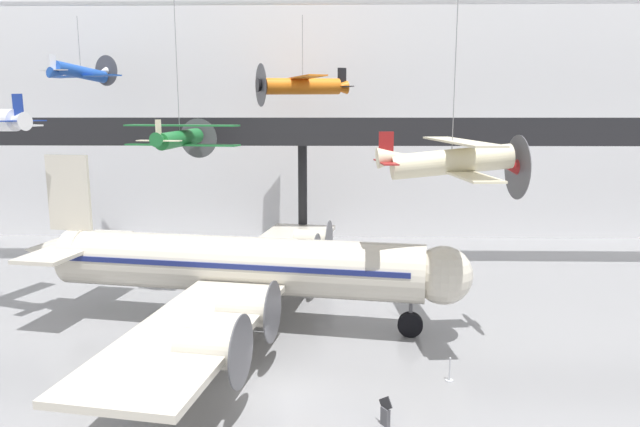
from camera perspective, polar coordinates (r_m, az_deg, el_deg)
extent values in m
plane|color=gray|center=(24.84, -4.40, -17.39)|extent=(260.00, 260.00, 0.00)
cube|color=white|center=(53.57, -1.23, 10.84)|extent=(140.00, 3.00, 24.29)
cube|color=black|center=(42.77, -1.85, 7.51)|extent=(110.00, 3.20, 0.90)
cube|color=black|center=(41.20, -1.97, 8.80)|extent=(110.00, 0.12, 1.10)
cylinder|color=black|center=(44.23, -1.74, 1.10)|extent=(0.70, 0.70, 9.07)
cylinder|color=silver|center=(42.22, -2.02, 20.52)|extent=(120.00, 0.60, 0.60)
cylinder|color=beige|center=(31.07, -8.26, -5.07)|extent=(20.16, 6.30, 3.03)
sphere|color=beige|center=(29.45, 12.21, -6.04)|extent=(2.97, 2.97, 2.97)
cone|color=beige|center=(36.07, -25.03, -3.43)|extent=(4.35, 3.41, 2.79)
cube|color=navy|center=(31.00, -8.27, -4.52)|extent=(18.80, 6.13, 0.27)
cube|color=beige|center=(38.38, -3.41, -3.10)|extent=(6.69, 13.34, 0.28)
cube|color=beige|center=(24.07, -12.85, -11.50)|extent=(6.69, 13.34, 0.28)
cylinder|color=beige|center=(35.40, -2.34, -4.14)|extent=(2.53, 1.82, 1.45)
cylinder|color=#4C4C51|center=(35.14, -0.31, -4.24)|extent=(0.52, 2.74, 2.76)
cylinder|color=beige|center=(39.51, -0.91, -2.63)|extent=(2.53, 1.82, 1.45)
cylinder|color=#4C4C51|center=(39.28, 0.91, -2.70)|extent=(0.52, 2.74, 2.76)
cylinder|color=beige|center=(26.02, -7.51, -9.54)|extent=(2.53, 1.82, 1.45)
cylinder|color=#4C4C51|center=(25.66, -4.76, -9.77)|extent=(0.52, 2.74, 2.76)
cylinder|color=beige|center=(22.24, -11.09, -13.15)|extent=(2.53, 1.82, 1.45)
cylinder|color=#4C4C51|center=(21.82, -7.90, -13.52)|extent=(0.52, 2.74, 2.76)
cube|color=beige|center=(34.78, -23.83, 1.91)|extent=(2.55, 0.62, 4.24)
cube|color=beige|center=(35.13, -23.07, -2.99)|extent=(3.82, 8.20, 0.20)
cylinder|color=#4C4C51|center=(30.10, 9.04, -9.83)|extent=(0.20, 0.20, 1.21)
cylinder|color=black|center=(30.31, 9.01, -10.91)|extent=(1.35, 0.59, 1.30)
cylinder|color=#4C4C51|center=(33.81, -6.45, -7.52)|extent=(0.20, 0.20, 1.21)
cylinder|color=black|center=(34.00, -6.43, -8.49)|extent=(1.35, 0.59, 1.30)
cylinder|color=#4C4C51|center=(29.47, -9.28, -10.28)|extent=(0.20, 0.20, 1.21)
cylinder|color=black|center=(29.69, -9.24, -11.38)|extent=(1.35, 0.59, 1.30)
cylinder|color=#1E6B33|center=(37.39, -13.84, 7.28)|extent=(1.98, 5.08, 1.20)
cone|color=beige|center=(39.73, -12.17, 7.37)|extent=(1.06, 0.98, 0.92)
cylinder|color=#4C4C51|center=(39.89, -12.06, 7.37)|extent=(2.62, 0.56, 2.66)
cone|color=#1E6B33|center=(35.24, -15.58, 7.19)|extent=(1.12, 1.50, 0.92)
cube|color=#1E6B33|center=(37.63, -13.68, 8.55)|extent=(7.56, 2.64, 0.10)
cube|color=#1E6B33|center=(37.68, -13.61, 6.69)|extent=(7.56, 2.64, 0.10)
cube|color=beige|center=(34.95, -15.86, 8.02)|extent=(0.18, 0.60, 1.23)
cube|color=beige|center=(34.98, -15.81, 7.02)|extent=(2.73, 1.11, 0.06)
cylinder|color=slate|center=(37.47, -14.15, 14.43)|extent=(0.04, 0.04, 8.31)
cylinder|color=#1E4CAD|center=(49.87, -22.80, 12.89)|extent=(2.87, 4.64, 1.47)
cone|color=white|center=(51.50, -20.73, 13.21)|extent=(1.10, 1.06, 0.86)
cylinder|color=#4C4C51|center=(51.62, -20.59, 13.23)|extent=(2.26, 1.10, 2.48)
cone|color=#1E4CAD|center=(48.40, -24.83, 12.56)|extent=(1.30, 1.54, 0.95)
cube|color=#1E4CAD|center=(50.03, -22.52, 12.57)|extent=(6.78, 4.00, 0.10)
cube|color=white|center=(48.28, -25.17, 13.53)|extent=(0.30, 0.53, 1.15)
cube|color=white|center=(48.24, -25.12, 12.85)|extent=(2.49, 1.57, 0.06)
cylinder|color=slate|center=(50.07, -22.99, 15.59)|extent=(0.04, 0.04, 3.77)
cylinder|color=beige|center=(28.04, 13.01, 5.07)|extent=(5.94, 1.69, 1.71)
cone|color=maroon|center=(29.07, 18.74, 4.43)|extent=(1.05, 1.15, 1.08)
cylinder|color=#4C4C51|center=(29.16, 19.12, 4.38)|extent=(0.30, 3.11, 3.11)
cone|color=beige|center=(27.35, 7.34, 5.65)|extent=(1.71, 1.15, 1.15)
cube|color=beige|center=(28.08, 13.78, 7.00)|extent=(2.14, 8.82, 0.10)
cube|color=beige|center=(28.19, 13.66, 4.09)|extent=(2.14, 8.82, 0.10)
cube|color=maroon|center=(27.26, 6.63, 6.64)|extent=(0.71, 0.12, 1.44)
cube|color=maroon|center=(27.31, 6.60, 5.13)|extent=(0.97, 3.16, 0.06)
cylinder|color=slate|center=(28.08, 13.43, 15.36)|extent=(0.04, 0.04, 8.88)
cylinder|color=orange|center=(45.64, -1.73, 12.59)|extent=(6.07, 3.38, 1.33)
cone|color=black|center=(44.73, -5.66, 12.66)|extent=(1.34, 1.41, 1.12)
cylinder|color=#4C4C51|center=(44.68, -5.94, 12.66)|extent=(1.23, 3.03, 3.24)
cone|color=orange|center=(46.65, 1.77, 12.49)|extent=(1.91, 1.59, 1.08)
cube|color=orange|center=(45.55, -2.19, 13.34)|extent=(4.71, 9.01, 0.10)
cube|color=black|center=(46.83, 2.21, 13.44)|extent=(0.70, 0.33, 1.50)
cube|color=black|center=(46.80, 2.20, 12.53)|extent=(1.87, 3.29, 0.06)
cylinder|color=slate|center=(45.86, -1.75, 16.33)|extent=(0.04, 0.04, 4.73)
cone|color=silver|center=(33.55, -28.24, 8.11)|extent=(1.71, 1.39, 0.98)
cube|color=navy|center=(33.30, -27.96, 9.36)|extent=(0.65, 0.27, 1.36)
cube|color=navy|center=(33.30, -27.86, 8.19)|extent=(1.58, 3.01, 0.06)
cylinder|color=#B2B5BA|center=(26.29, 12.80, -15.95)|extent=(0.36, 0.36, 0.04)
cylinder|color=#B2B5BA|center=(26.07, 12.84, -14.97)|extent=(0.07, 0.07, 0.95)
sphere|color=#B2B5BA|center=(25.86, 12.89, -13.94)|extent=(0.10, 0.10, 0.10)
cube|color=#4C4C51|center=(22.49, 6.55, -19.56)|extent=(0.35, 0.42, 0.70)
cube|color=#232326|center=(22.23, 6.58, -18.37)|extent=(0.45, 0.67, 0.73)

